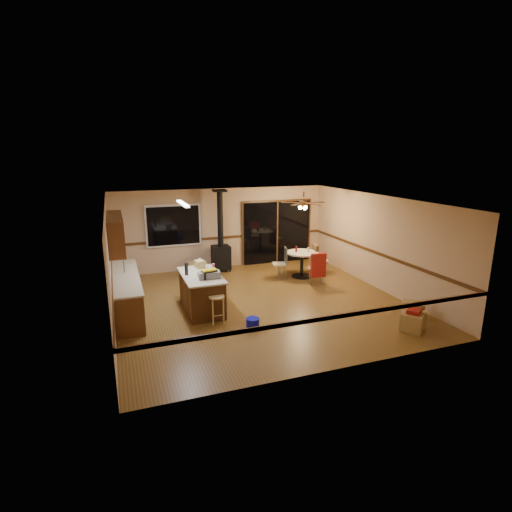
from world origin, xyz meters
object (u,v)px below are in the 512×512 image
chair_left (283,259)px  chair_near (318,265)px  dining_table (302,260)px  box_under_window (198,269)px  kitchen_island (202,292)px  toolbox_black (209,274)px  wood_stove (221,249)px  box_corner_b (413,310)px  chair_right (316,256)px  toolbox_grey (209,275)px  box_corner_a (413,321)px  blue_bucket (253,324)px  bar_stool (217,309)px

chair_left → chair_near: size_ratio=0.74×
dining_table → box_under_window: bearing=159.2°
kitchen_island → box_under_window: 2.79m
toolbox_black → wood_stove: bearing=70.9°
toolbox_black → chair_near: 3.60m
box_under_window → box_corner_b: box_under_window is taller
kitchen_island → chair_near: size_ratio=2.40×
wood_stove → chair_right: (2.68, -1.36, -0.13)m
wood_stove → box_corner_b: size_ratio=5.62×
toolbox_grey → box_corner_a: toolbox_grey is taller
blue_bucket → box_corner_b: size_ratio=0.65×
toolbox_black → chair_left: toolbox_black is taller
wood_stove → box_corner_a: (2.72, -5.69, -0.53)m
bar_stool → dining_table: (3.30, 2.46, 0.21)m
kitchen_island → dining_table: kitchen_island is taller
toolbox_black → bar_stool: toolbox_black is taller
toolbox_grey → dining_table: size_ratio=0.52×
toolbox_grey → box_under_window: (0.35, 3.07, -0.76)m
chair_left → box_corner_a: 4.49m
blue_bucket → chair_near: 3.50m
toolbox_grey → box_corner_a: bearing=-30.7°
kitchen_island → chair_near: bearing=11.6°
box_corner_a → box_corner_b: (0.48, 0.56, -0.01)m
dining_table → chair_left: (-0.60, 0.07, 0.05)m
dining_table → box_corner_b: dining_table is taller
chair_left → box_under_window: (-2.38, 1.06, -0.37)m
chair_right → chair_near: bearing=-114.7°
bar_stool → chair_right: chair_right is taller
kitchen_island → box_under_window: bearing=80.1°
chair_left → kitchen_island: bearing=-149.6°
bar_stool → blue_bucket: size_ratio=2.21×
bar_stool → box_corner_b: bar_stool is taller
blue_bucket → chair_near: size_ratio=0.41×
toolbox_black → dining_table: (3.34, 1.96, -0.46)m
toolbox_grey → chair_near: (3.41, 1.06, -0.38)m
toolbox_black → chair_right: toolbox_black is taller
blue_bucket → toolbox_grey: bearing=122.1°
kitchen_island → wood_stove: 3.33m
bar_stool → box_corner_b: (4.35, -1.24, -0.14)m
chair_left → box_under_window: bearing=156.1°
wood_stove → dining_table: wood_stove is taller
kitchen_island → toolbox_grey: (0.12, -0.33, 0.52)m
bar_stool → chair_near: bearing=25.0°
bar_stool → kitchen_island: bearing=100.4°
blue_bucket → chair_right: 4.47m
kitchen_island → chair_near: (3.53, 0.73, 0.14)m
chair_right → dining_table: bearing=-170.4°
toolbox_black → bar_stool: size_ratio=0.53×
blue_bucket → chair_right: chair_right is taller
chair_near → toolbox_black: bearing=-162.4°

